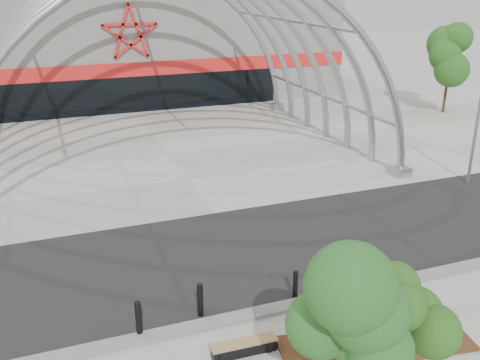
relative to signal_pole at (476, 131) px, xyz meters
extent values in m
plane|color=#9C9D97|center=(-12.50, -6.11, -2.62)|extent=(140.00, 140.00, 0.00)
cube|color=black|center=(-12.50, -2.61, -2.61)|extent=(140.00, 7.00, 0.02)
cube|color=#A19D92|center=(-12.50, 9.39, -2.60)|extent=(60.00, 17.00, 0.04)
cube|color=slate|center=(-12.50, -6.36, -2.56)|extent=(60.00, 0.50, 0.12)
cube|color=slate|center=(-12.50, 27.39, 1.38)|extent=(34.00, 15.00, 8.00)
cube|color=black|center=(-12.50, 19.94, -1.32)|extent=(22.00, 0.25, 2.60)
cube|color=red|center=(-12.50, 19.94, 0.48)|extent=(34.00, 0.30, 1.00)
torus|color=#959B9F|center=(-12.50, 1.89, -2.62)|extent=(20.36, 0.36, 20.36)
torus|color=#959B9F|center=(-12.50, 4.39, -2.62)|extent=(20.36, 0.36, 20.36)
torus|color=#959B9F|center=(-12.50, 6.89, -2.62)|extent=(20.36, 0.36, 20.36)
torus|color=#959B9F|center=(-12.50, 9.39, -2.62)|extent=(20.36, 0.36, 20.36)
torus|color=#959B9F|center=(-12.50, 11.89, -2.62)|extent=(20.36, 0.36, 20.36)
torus|color=#959B9F|center=(-12.50, 14.39, -2.62)|extent=(20.36, 0.36, 20.36)
torus|color=#959B9F|center=(-12.50, 16.89, -2.62)|extent=(20.36, 0.36, 20.36)
cylinder|color=#959B9F|center=(-2.84, 9.39, -0.03)|extent=(0.20, 15.00, 0.20)
cylinder|color=#959B9F|center=(-5.43, 9.39, 4.45)|extent=(0.20, 15.00, 0.20)
cylinder|color=#959B9F|center=(-19.57, 9.39, 4.45)|extent=(0.20, 15.00, 0.20)
cube|color=#959B9F|center=(-2.50, 1.89, -2.37)|extent=(0.80, 0.80, 0.50)
cube|color=#959B9F|center=(-2.50, 16.89, -2.37)|extent=(0.80, 0.80, 0.50)
cube|color=#3E1E0F|center=(-11.06, -8.77, -2.57)|extent=(5.44, 2.39, 0.10)
cone|color=#49632A|center=(-12.69, -8.72, -2.29)|extent=(0.36, 0.36, 0.45)
cone|color=#49632A|center=(-10.91, -8.48, -2.29)|extent=(0.36, 0.36, 0.45)
cone|color=#49632A|center=(-10.20, -9.20, -2.29)|extent=(0.36, 0.36, 0.45)
cone|color=#49632A|center=(-11.59, -8.28, -2.29)|extent=(0.36, 0.36, 0.45)
cone|color=#49632A|center=(-9.23, -8.84, -2.29)|extent=(0.36, 0.36, 0.45)
cone|color=#49632A|center=(-13.04, -8.36, -2.29)|extent=(0.36, 0.36, 0.45)
cylinder|color=gray|center=(0.00, 0.00, -0.11)|extent=(0.14, 0.14, 5.01)
imported|color=black|center=(0.00, 0.00, 0.99)|extent=(0.37, 0.69, 0.14)
ellipsoid|color=#1A4E21|center=(-13.71, -11.09, 0.47)|extent=(1.88, 1.88, 2.39)
ellipsoid|color=#214012|center=(-12.11, -11.14, 0.09)|extent=(1.59, 1.59, 2.09)
cube|color=black|center=(-14.52, -7.84, -2.47)|extent=(1.77, 0.40, 0.30)
cube|color=black|center=(-15.18, -7.82, -2.44)|extent=(0.12, 0.39, 0.35)
cube|color=black|center=(-13.86, -7.87, -2.44)|extent=(0.12, 0.39, 0.35)
cube|color=olive|center=(-14.52, -7.84, -2.27)|extent=(1.81, 0.46, 0.05)
cube|color=black|center=(-11.04, -8.39, -2.45)|extent=(1.97, 0.55, 0.33)
cube|color=black|center=(-11.77, -8.46, -2.42)|extent=(0.16, 0.44, 0.39)
cube|color=black|center=(-10.32, -8.32, -2.42)|extent=(0.16, 0.44, 0.39)
cube|color=brown|center=(-11.04, -8.39, -2.23)|extent=(2.03, 0.62, 0.06)
cylinder|color=black|center=(-16.98, -6.15, -2.07)|extent=(0.18, 0.18, 1.09)
cylinder|color=black|center=(-15.12, -5.84, -2.09)|extent=(0.17, 0.17, 1.06)
cylinder|color=black|center=(-12.12, -5.98, -2.14)|extent=(0.15, 0.15, 0.95)
cylinder|color=black|center=(-11.42, -8.19, -2.07)|extent=(0.17, 0.17, 1.09)
cylinder|color=black|center=(-10.10, -7.09, -2.17)|extent=(0.14, 0.14, 0.89)
cylinder|color=black|center=(8.50, 11.89, -1.11)|extent=(0.20, 0.20, 3.03)
ellipsoid|color=#184313|center=(8.50, 11.89, 1.64)|extent=(2.70, 2.70, 3.30)
camera|label=1|loc=(-18.66, -18.66, 6.78)|focal=40.00mm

